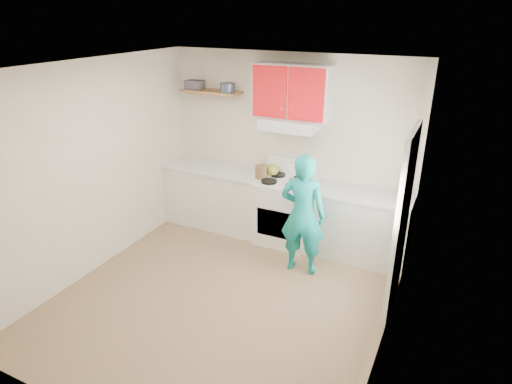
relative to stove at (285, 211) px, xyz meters
The scene contains 21 objects.
floor 1.64m from the stove, 93.63° to the right, with size 3.80×3.80×0.00m, color brown.
ceiling 2.66m from the stove, 93.63° to the right, with size 3.60×3.80×0.04m, color white.
back_wall 0.91m from the stove, 107.10° to the left, with size 3.60×0.04×2.60m, color beige.
front_wall 3.58m from the stove, 91.65° to the right, with size 3.60×0.04×2.60m, color beige.
left_wall 2.61m from the stove, 140.34° to the right, with size 0.04×3.80×2.60m, color beige.
right_wall 2.46m from the stove, 42.81° to the right, with size 0.04×3.80×2.60m, color beige.
door 1.97m from the stove, 27.58° to the right, with size 0.05×0.85×2.05m, color white.
door_glass 2.11m from the stove, 27.97° to the right, with size 0.01×0.55×0.95m, color white.
counter_left 1.14m from the stove, behind, with size 1.52×0.60×0.90m, color silver.
counter_right 1.04m from the stove, ahead, with size 1.32×0.60×0.90m, color silver.
stove is the anchor object (origin of this frame).
range_hood 1.24m from the stove, 90.00° to the left, with size 0.76×0.44×0.15m, color silver.
upper_cabinets 1.67m from the stove, 90.00° to the left, with size 1.02×0.33×0.70m, color #AF0F14.
shelf 2.01m from the stove, behind, with size 0.90×0.30×0.04m, color brown.
books 2.23m from the stove, behind, with size 0.25×0.18×0.13m, color #423A42.
tin 1.91m from the stove, behind, with size 0.20×0.20×0.12m, color #333D4C.
kettle 0.62m from the stove, 154.65° to the left, with size 0.20×0.20×0.17m, color olive.
crock 0.65m from the stove, behind, with size 0.17×0.17×0.20m, color #513623.
cutting_board 0.81m from the stove, ahead, with size 0.32×0.24×0.02m, color olive.
silicone_mat 1.51m from the stove, ahead, with size 0.29×0.24×0.01m, color #AF121F.
person 0.86m from the stove, 51.60° to the right, with size 0.57×0.37×1.56m, color #0E817E.
Camera 1 is at (2.20, -3.65, 3.11)m, focal length 30.68 mm.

